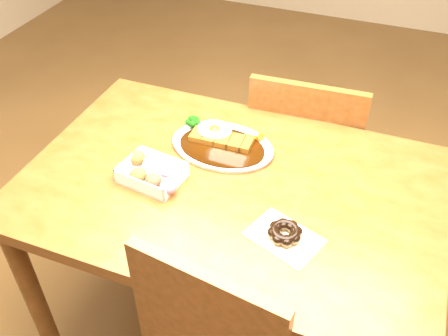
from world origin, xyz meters
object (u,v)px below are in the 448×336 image
(table, at_px, (230,207))
(chair_far, at_px, (305,156))
(donut_box, at_px, (151,172))
(katsu_curry_plate, at_px, (221,143))
(pon_de_ring, at_px, (285,233))

(table, height_order, chair_far, chair_far)
(table, xyz_separation_m, donut_box, (-0.22, -0.07, 0.12))
(donut_box, bearing_deg, chair_far, 60.80)
(katsu_curry_plate, bearing_deg, chair_far, 62.70)
(table, height_order, donut_box, donut_box)
(table, relative_size, chair_far, 1.38)
(table, height_order, katsu_curry_plate, katsu_curry_plate)
(table, bearing_deg, pon_de_ring, -36.17)
(katsu_curry_plate, bearing_deg, table, -59.41)
(katsu_curry_plate, xyz_separation_m, pon_de_ring, (0.29, -0.29, 0.00))
(table, distance_m, pon_de_ring, 0.28)
(pon_de_ring, bearing_deg, donut_box, 169.11)
(table, relative_size, donut_box, 6.02)
(chair_far, bearing_deg, donut_box, 57.81)
(chair_far, height_order, donut_box, chair_far)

